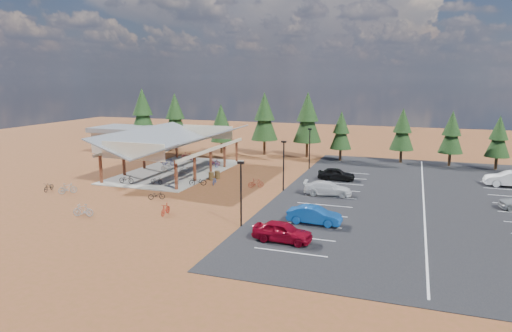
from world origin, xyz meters
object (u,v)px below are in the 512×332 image
at_px(bike_2, 168,162).
at_px(bike_11, 166,209).
at_px(bike_7, 215,162).
at_px(bike_13, 83,210).
at_px(lamp_post_0, 241,189).
at_px(bike_9, 68,188).
at_px(bike_1, 166,167).
at_px(bike_0, 126,179).
at_px(bike_pavilion, 176,141).
at_px(outbuilding, 131,139).
at_px(car_9, 510,179).
at_px(bike_15, 256,183).
at_px(lamp_post_1, 284,162).
at_px(bike_6, 213,163).
at_px(bike_8, 49,187).
at_px(bike_14, 215,181).
at_px(bike_12, 157,195).
at_px(lamp_post_2, 310,146).
at_px(bike_5, 185,170).
at_px(bike_4, 156,180).
at_px(car_4, 336,174).
at_px(car_1, 314,215).
at_px(trash_bin_0, 217,175).
at_px(bike_16, 198,181).
at_px(bike_3, 187,156).
at_px(car_3, 328,188).
at_px(trash_bin_1, 211,176).

distance_m(bike_2, bike_11, 21.85).
xyz_separation_m(bike_7, bike_13, (-1.30, -23.63, -0.01)).
height_order(lamp_post_0, bike_9, lamp_post_0).
distance_m(lamp_post_0, bike_1, 23.29).
height_order(bike_0, bike_1, bike_0).
height_order(bike_pavilion, bike_11, bike_pavilion).
distance_m(outbuilding, bike_13, 33.78).
distance_m(bike_11, car_9, 35.85).
distance_m(bike_0, bike_15, 14.12).
distance_m(lamp_post_0, lamp_post_1, 12.00).
height_order(bike_6, bike_9, bike_9).
relative_size(bike_8, bike_14, 1.10).
bearing_deg(bike_6, bike_12, -156.76).
bearing_deg(lamp_post_2, bike_11, -107.06).
relative_size(bike_5, bike_14, 1.03).
xyz_separation_m(bike_4, bike_13, (0.25, -11.89, 0.03)).
bearing_deg(bike_pavilion, bike_8, -120.22).
relative_size(bike_pavilion, lamp_post_2, 3.77).
bearing_deg(lamp_post_2, car_4, -51.64).
xyz_separation_m(bike_9, bike_11, (12.85, -3.05, -0.04)).
bearing_deg(bike_0, bike_1, -7.49).
xyz_separation_m(bike_6, bike_13, (-1.56, -22.68, -0.02)).
height_order(bike_12, car_4, car_4).
distance_m(lamp_post_0, bike_15, 12.96).
bearing_deg(bike_12, car_1, -127.44).
relative_size(outbuilding, bike_12, 7.01).
relative_size(trash_bin_0, bike_2, 0.54).
bearing_deg(bike_7, bike_2, 102.58).
xyz_separation_m(bike_pavilion, bike_14, (7.19, -4.69, -3.42)).
height_order(bike_2, bike_8, bike_2).
xyz_separation_m(outbuilding, bike_11, (21.88, -27.20, -1.54)).
xyz_separation_m(bike_13, bike_16, (4.07, 13.09, -0.06)).
bearing_deg(bike_3, bike_1, 176.36).
bearing_deg(bike_9, bike_15, -110.87).
distance_m(outbuilding, trash_bin_0, 24.18).
relative_size(bike_2, bike_7, 1.11).
relative_size(trash_bin_0, car_3, 0.19).
xyz_separation_m(trash_bin_0, bike_2, (-9.14, 4.86, 0.09)).
distance_m(lamp_post_2, car_9, 22.36).
height_order(bike_1, car_9, car_9).
bearing_deg(bike_5, bike_8, 143.33).
bearing_deg(bike_6, trash_bin_1, -139.02).
xyz_separation_m(bike_5, bike_6, (1.46, 4.92, -0.01)).
xyz_separation_m(outbuilding, bike_3, (11.65, -3.70, -1.42)).
distance_m(bike_7, car_9, 34.16).
bearing_deg(bike_7, bike_pavilion, 142.46).
bearing_deg(lamp_post_0, trash_bin_0, 120.08).
relative_size(trash_bin_0, bike_0, 0.51).
distance_m(bike_1, bike_8, 14.00).
bearing_deg(bike_16, car_1, 35.61).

